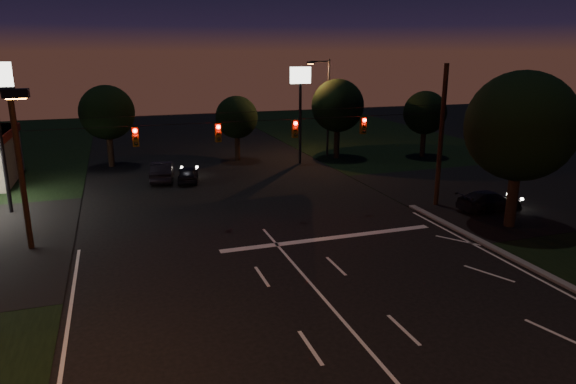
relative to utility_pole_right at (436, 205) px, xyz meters
name	(u,v)px	position (x,y,z in m)	size (l,w,h in m)	color
ground	(387,371)	(-12.00, -15.00, 0.00)	(140.00, 140.00, 0.00)	black
cross_street_right	(523,191)	(8.00, 1.00, 0.00)	(20.00, 16.00, 0.02)	black
stop_bar	(330,238)	(-9.00, -3.50, 0.01)	(12.00, 0.50, 0.01)	silver
utility_pole_right	(436,205)	(0.00, 0.00, 0.00)	(0.30, 0.30, 9.00)	black
utility_pole_left	(32,248)	(-24.00, 0.00, 0.00)	(0.28, 0.28, 8.00)	black
signal_span	(257,130)	(-12.00, -0.04, 5.50)	(24.00, 0.40, 1.56)	black
pole_sign_right	(300,93)	(-4.00, 15.00, 6.24)	(1.80, 0.30, 8.40)	black
street_light_right_far	(326,101)	(-0.76, 17.00, 5.24)	(2.20, 0.35, 9.00)	black
tree_right_near	(519,127)	(1.53, -4.83, 5.68)	(6.00, 6.00, 8.76)	black
tree_far_b	(107,113)	(-19.98, 19.13, 4.61)	(4.60, 4.60, 6.98)	black
tree_far_c	(237,118)	(-8.98, 18.10, 3.90)	(3.80, 3.80, 5.86)	black
tree_far_d	(337,106)	(0.02, 16.13, 4.83)	(4.80, 4.80, 7.30)	black
tree_far_e	(424,113)	(8.02, 14.11, 4.11)	(4.00, 4.00, 6.18)	black
car_oncoming_a	(188,174)	(-14.46, 11.32, 0.62)	(1.46, 3.63, 1.24)	black
car_oncoming_b	(162,171)	(-16.27, 12.37, 0.75)	(1.59, 4.55, 1.50)	black
car_cross	(490,201)	(2.47, -2.12, 0.63)	(1.77, 4.34, 1.26)	black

